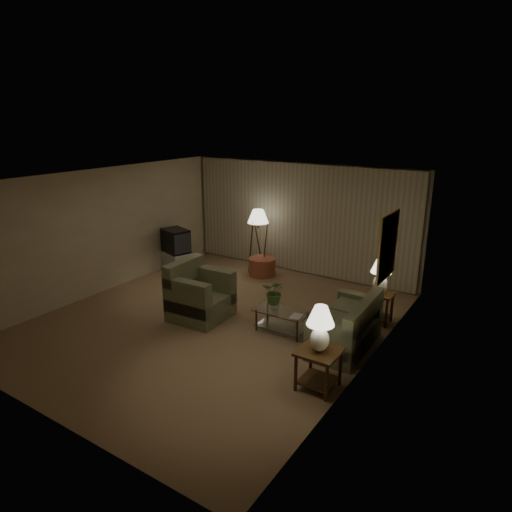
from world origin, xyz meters
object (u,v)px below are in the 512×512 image
at_px(armchair, 201,296).
at_px(table_lamp_far, 381,273).
at_px(side_table_near, 319,362).
at_px(tv_cabinet, 177,262).
at_px(crt_tv, 176,241).
at_px(coffee_table, 282,318).
at_px(floor_lamp, 258,240).
at_px(ottoman, 262,267).
at_px(vase, 275,305).
at_px(side_table_far, 379,302).
at_px(table_lamp_near, 320,325).
at_px(sofa, 345,328).

distance_m(armchair, table_lamp_far, 3.42).
relative_size(armchair, side_table_near, 1.89).
relative_size(tv_cabinet, crt_tv, 1.11).
distance_m(coffee_table, floor_lamp, 3.36).
bearing_deg(table_lamp_far, coffee_table, -134.34).
height_order(ottoman, vase, vase).
relative_size(side_table_far, crt_tv, 0.75).
bearing_deg(vase, side_table_far, 42.58).
bearing_deg(ottoman, side_table_far, -17.79).
bearing_deg(table_lamp_far, tv_cabinet, 178.54).
height_order(side_table_near, table_lamp_near, table_lamp_near).
bearing_deg(coffee_table, crt_tv, 159.10).
bearing_deg(floor_lamp, table_lamp_near, -47.62).
distance_m(side_table_far, floor_lamp, 3.68).
bearing_deg(table_lamp_near, armchair, 162.24).
bearing_deg(armchair, side_table_near, -110.58).
relative_size(table_lamp_near, floor_lamp, 0.43).
relative_size(sofa, table_lamp_near, 2.40).
bearing_deg(vase, coffee_table, -0.00).
bearing_deg(crt_tv, coffee_table, -1.93).
xyz_separation_m(sofa, table_lamp_far, (0.15, 1.25, 0.64)).
relative_size(crt_tv, floor_lamp, 0.50).
bearing_deg(vase, tv_cabinet, 158.33).
bearing_deg(crt_tv, armchair, -19.40).
distance_m(sofa, crt_tv, 5.25).
height_order(armchair, crt_tv, crt_tv).
bearing_deg(sofa, vase, -87.34).
height_order(table_lamp_far, ottoman, table_lamp_far).
bearing_deg(table_lamp_far, sofa, -96.84).
xyz_separation_m(sofa, vase, (-1.32, -0.10, 0.15)).
distance_m(floor_lamp, ottoman, 0.66).
xyz_separation_m(coffee_table, vase, (-0.15, 0.00, 0.22)).
relative_size(armchair, crt_tv, 1.42).
bearing_deg(tv_cabinet, floor_lamp, 50.14).
relative_size(coffee_table, crt_tv, 1.22).
height_order(side_table_far, table_lamp_near, table_lamp_near).
xyz_separation_m(side_table_far, crt_tv, (-5.20, 0.13, 0.39)).
bearing_deg(side_table_near, tv_cabinet, 152.28).
distance_m(armchair, crt_tv, 2.91).
relative_size(sofa, side_table_near, 2.72).
bearing_deg(sofa, table_lamp_far, 171.48).
height_order(table_lamp_near, ottoman, table_lamp_near).
height_order(crt_tv, floor_lamp, floor_lamp).
bearing_deg(crt_tv, sofa, 3.67).
distance_m(sofa, table_lamp_far, 1.41).
height_order(sofa, vase, sofa).
distance_m(tv_cabinet, crt_tv, 0.54).
height_order(floor_lamp, vase, floor_lamp).
height_order(sofa, coffee_table, sofa).
relative_size(crt_tv, vase, 4.73).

